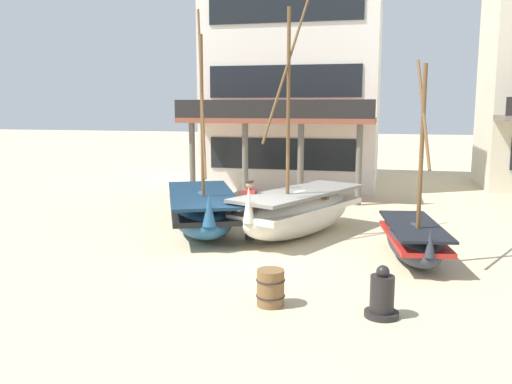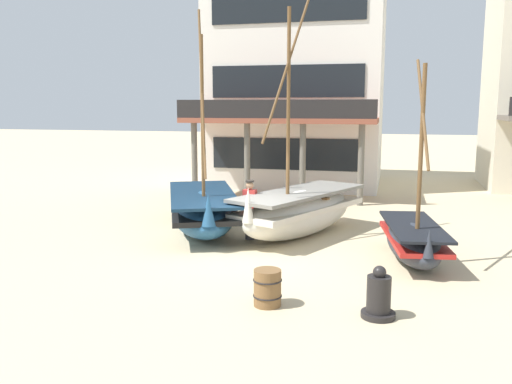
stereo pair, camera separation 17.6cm
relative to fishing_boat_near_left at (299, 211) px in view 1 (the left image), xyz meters
name	(u,v)px [view 1 (the left image)]	position (x,y,z in m)	size (l,w,h in m)	color
ground_plane	(247,251)	(-1.04, -1.97, -0.74)	(120.00, 120.00, 0.00)	#CCB78E
fishing_boat_near_left	(299,211)	(0.00, 0.00, 0.00)	(3.44, 5.05, 7.09)	silver
fishing_boat_centre_large	(202,210)	(-2.90, -0.13, -0.08)	(3.72, 5.43, 6.47)	#23517A
fishing_boat_far_right	(413,239)	(3.11, -1.80, -0.22)	(1.70, 3.62, 4.83)	#2D333D
fisherman_by_hull	(250,210)	(-1.28, -0.72, 0.10)	(0.37, 0.26, 1.68)	#33333D
capstan_winch	(382,296)	(2.41, -5.68, -0.36)	(0.62, 0.62, 0.95)	black
wooden_barrel	(271,288)	(0.36, -5.60, -0.39)	(0.56, 0.56, 0.70)	brown
harbor_building_main	(296,84)	(-1.90, 10.81, 3.99)	(8.04, 9.28, 9.47)	white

